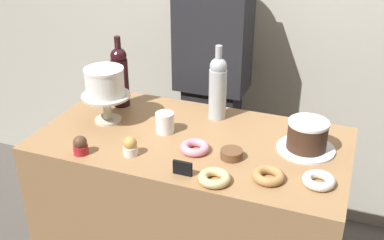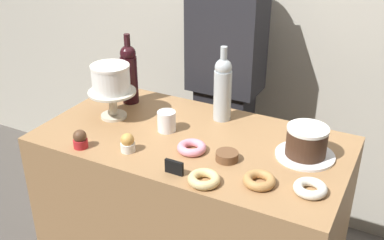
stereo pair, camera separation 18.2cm
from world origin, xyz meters
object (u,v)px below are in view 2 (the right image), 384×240
white_layer_cake (111,78)px  donut_pink (192,148)px  cupcake_chocolate (80,139)px  coffee_cup_ceramic (167,121)px  donut_maple (259,180)px  barista_figure (225,91)px  donut_sugar (310,188)px  cookie_stack (227,156)px  chocolate_round_cake (307,141)px  cake_stand_pedestal (113,99)px  donut_glazed (204,179)px  price_sign_chalkboard (174,167)px  wine_bottle_dark_red (129,73)px  wine_bottle_clear (223,88)px  cupcake_caramel (128,143)px

white_layer_cake → donut_pink: (0.44, -0.11, -0.17)m
cupcake_chocolate → coffee_cup_ceramic: (0.22, 0.27, 0.01)m
donut_maple → barista_figure: barista_figure is taller
cupcake_chocolate → donut_sugar: size_ratio=0.66×
cookie_stack → coffee_cup_ceramic: bearing=162.4°
chocolate_round_cake → donut_pink: size_ratio=1.36×
donut_pink → cake_stand_pedestal: bearing=166.5°
donut_glazed → price_sign_chalkboard: size_ratio=1.60×
donut_sugar → coffee_cup_ceramic: (-0.64, 0.16, 0.03)m
donut_maple → white_layer_cake: bearing=165.3°
wine_bottle_dark_red → price_sign_chalkboard: wine_bottle_dark_red is taller
wine_bottle_clear → cupcake_chocolate: size_ratio=4.38×
cake_stand_pedestal → donut_glazed: size_ratio=1.83×
barista_figure → wine_bottle_dark_red: bearing=-125.4°
coffee_cup_ceramic → barista_figure: bearing=89.5°
wine_bottle_clear → donut_pink: wine_bottle_clear is taller
white_layer_cake → donut_sugar: size_ratio=1.46×
wine_bottle_dark_red → donut_sugar: wine_bottle_dark_red is taller
wine_bottle_dark_red → donut_glazed: size_ratio=2.91×
cupcake_chocolate → donut_sugar: (0.86, 0.11, -0.02)m
cake_stand_pedestal → donut_sugar: cake_stand_pedestal is taller
white_layer_cake → donut_sugar: (0.91, -0.16, -0.17)m
donut_maple → cookie_stack: (-0.16, 0.09, 0.00)m
wine_bottle_dark_red → white_layer_cake: bearing=-81.7°
price_sign_chalkboard → donut_sugar: bearing=13.5°
wine_bottle_clear → donut_pink: bearing=-87.7°
white_layer_cake → cookie_stack: (0.58, -0.10, -0.17)m
wine_bottle_clear → donut_glazed: size_ratio=2.91×
donut_pink → price_sign_chalkboard: (0.02, -0.16, 0.01)m
price_sign_chalkboard → coffee_cup_ceramic: coffee_cup_ceramic is taller
donut_maple → coffee_cup_ceramic: size_ratio=1.32×
cake_stand_pedestal → donut_pink: 0.46m
chocolate_round_cake → donut_pink: (-0.39, -0.16, -0.05)m
donut_maple → donut_pink: bearing=163.6°
cupcake_caramel → donut_sugar: 0.69m
white_layer_cake → cookie_stack: white_layer_cake is taller
donut_glazed → coffee_cup_ceramic: 0.41m
cake_stand_pedestal → barista_figure: barista_figure is taller
barista_figure → chocolate_round_cake: bearing=-43.5°
chocolate_round_cake → wine_bottle_clear: 0.44m
donut_pink → donut_sugar: size_ratio=1.00×
white_layer_cake → donut_sugar: white_layer_cake is taller
wine_bottle_dark_red → cupcake_chocolate: size_ratio=4.38×
cupcake_chocolate → donut_glazed: (0.53, 0.00, -0.02)m
wine_bottle_dark_red → price_sign_chalkboard: size_ratio=4.65×
donut_glazed → barista_figure: bearing=109.2°
cupcake_chocolate → coffee_cup_ceramic: coffee_cup_ceramic is taller
wine_bottle_dark_red → cupcake_caramel: 0.47m
cake_stand_pedestal → donut_sugar: size_ratio=1.83×
wine_bottle_dark_red → donut_sugar: 1.00m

